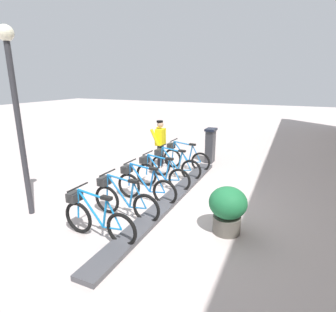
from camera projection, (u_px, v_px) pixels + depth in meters
name	position (u px, v px, depth m)	size (l,w,h in m)	color
ground_plane	(169.00, 202.00, 6.98)	(60.00, 60.00, 0.00)	#C0B2AE
dock_rail_base	(169.00, 200.00, 6.97)	(0.44, 6.46, 0.10)	#47474C
payment_kiosk	(210.00, 145.00, 10.18)	(0.36, 0.52, 1.28)	#38383D
bike_docked_0	(184.00, 157.00, 9.42)	(1.72, 0.54, 1.02)	black
bike_docked_1	(173.00, 165.00, 8.60)	(1.72, 0.54, 1.02)	black
bike_docked_2	(160.00, 174.00, 7.77)	(1.72, 0.54, 1.02)	black
bike_docked_3	(144.00, 185.00, 6.94)	(1.72, 0.54, 1.02)	black
bike_docked_4	(123.00, 199.00, 6.12)	(1.72, 0.54, 1.02)	black
bike_docked_5	(96.00, 218.00, 5.29)	(1.72, 0.54, 1.02)	black
worker_near_rack	(160.00, 142.00, 9.51)	(0.47, 0.64, 1.66)	white
lamp_post	(15.00, 98.00, 5.70)	(0.32, 0.32, 4.05)	#2D2D33
planter_bush	(228.00, 208.00, 5.47)	(0.76, 0.76, 0.97)	#59544C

